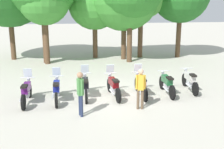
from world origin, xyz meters
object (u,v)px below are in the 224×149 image
motorcycle_2 (85,86)px  tree_3 (95,3)px  motorcycle_6 (190,80)px  person_0 (141,86)px  motorcycle_3 (113,86)px  motorcycle_4 (141,85)px  person_1 (80,91)px  motorcycle_5 (167,83)px  motorcycle_0 (26,91)px  motorcycle_1 (57,89)px

motorcycle_2 → tree_3: bearing=-6.6°
motorcycle_6 → person_0: bearing=128.9°
motorcycle_3 → person_0: (0.86, -1.64, 0.45)m
motorcycle_4 → person_1: 3.49m
motorcycle_4 → person_0: 1.76m
motorcycle_3 → tree_3: tree_3 is taller
motorcycle_6 → person_1: person_1 is taller
motorcycle_3 → motorcycle_5: bearing=-95.0°
motorcycle_0 → motorcycle_3: same height
motorcycle_2 → motorcycle_6: motorcycle_2 is taller
motorcycle_4 → motorcycle_2: bearing=86.9°
motorcycle_0 → motorcycle_2: 2.55m
motorcycle_2 → motorcycle_4: 2.52m
motorcycle_3 → motorcycle_5: size_ratio=1.00×
motorcycle_0 → motorcycle_1: 1.26m
motorcycle_5 → person_0: bearing=136.2°
motorcycle_1 → motorcycle_5: bearing=-87.9°
person_0 → person_1: person_1 is taller
motorcycle_2 → tree_3: tree_3 is taller
motorcycle_1 → motorcycle_2: same height
motorcycle_4 → motorcycle_5: 1.26m
motorcycle_4 → motorcycle_6: (2.52, 0.41, -0.01)m
motorcycle_1 → tree_3: tree_3 is taller
motorcycle_5 → person_1: size_ratio=1.28×
motorcycle_3 → motorcycle_5: (2.52, 0.07, -0.01)m
motorcycle_3 → motorcycle_6: motorcycle_3 is taller
motorcycle_4 → motorcycle_3: bearing=89.9°
motorcycle_0 → person_0: size_ratio=1.31×
motorcycle_1 → motorcycle_3: same height
motorcycle_5 → person_0: (-1.66, -1.71, 0.47)m
motorcycle_1 → motorcycle_6: (6.29, 0.64, -0.01)m
motorcycle_3 → motorcycle_5: 2.52m
motorcycle_2 → motorcycle_5: bearing=-90.1°
motorcycle_6 → motorcycle_1: bearing=99.4°
motorcycle_6 → person_1: bearing=118.5°
motorcycle_0 → motorcycle_5: bearing=-85.7°
motorcycle_5 → tree_3: tree_3 is taller
motorcycle_2 → person_1: person_1 is taller
motorcycle_3 → motorcycle_1: bearing=88.2°
motorcycle_3 → person_1: person_1 is taller
tree_3 → motorcycle_2: bearing=-97.2°
motorcycle_0 → tree_3: bearing=-20.5°
motorcycle_1 → person_1: 2.13m
person_1 → person_0: bearing=170.9°
motorcycle_6 → tree_3: (-3.90, 8.60, 3.49)m
motorcycle_2 → person_1: bearing=173.5°
motorcycle_1 → motorcycle_3: (2.51, 0.22, 0.00)m
motorcycle_3 → motorcycle_4: size_ratio=1.00×
motorcycle_5 → tree_3: size_ratio=0.37×
tree_3 → motorcycle_4: bearing=-81.3°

